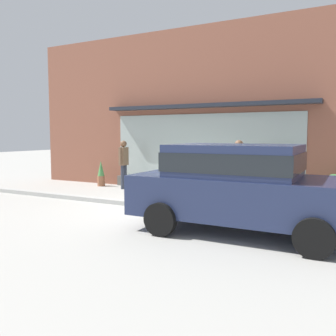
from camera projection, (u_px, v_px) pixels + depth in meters
ground_plane at (162, 207)px, 9.51m from camera, size 60.00×60.00×0.00m
curb_strip at (159, 206)px, 9.33m from camera, size 14.00×0.24×0.12m
storefront at (207, 111)px, 12.08m from camera, size 14.00×0.81×5.48m
fire_hydrant at (201, 186)px, 9.97m from camera, size 0.40×0.36×0.94m
pedestrian_with_handbag at (238, 166)px, 10.01m from camera, size 0.31×0.65×1.75m
pedestrian_passerby at (124, 160)px, 12.68m from camera, size 0.23×0.52×1.69m
parked_car_navy at (241, 183)px, 6.98m from camera, size 4.34×2.10×1.71m
potted_plant_window_center at (101, 174)px, 13.40m from camera, size 0.28×0.28×0.94m
potted_plant_window_left at (276, 186)px, 10.62m from camera, size 0.56×0.56×0.77m
potted_plant_near_hydrant at (334, 187)px, 9.83m from camera, size 0.50×0.50×0.84m
potted_plant_low_front at (213, 182)px, 11.50m from camera, size 0.56×0.56×0.73m
potted_plant_trailing_edge at (173, 179)px, 11.96m from camera, size 0.48×0.48×0.82m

